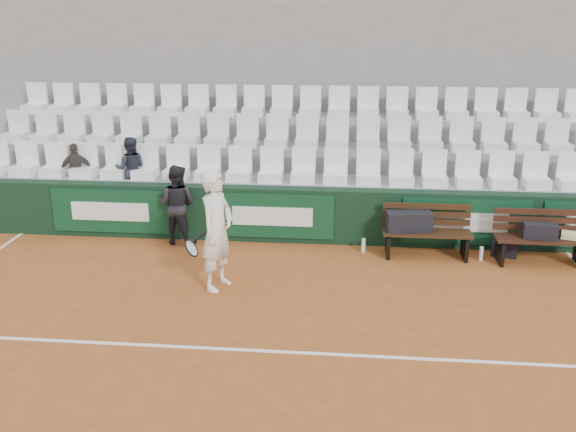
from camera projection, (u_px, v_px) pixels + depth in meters
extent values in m
plane|color=#A05224|center=(252.00, 351.00, 8.03)|extent=(80.00, 80.00, 0.00)
cube|color=white|center=(252.00, 350.00, 8.03)|extent=(18.00, 0.06, 0.01)
cube|color=black|center=(284.00, 214.00, 11.66)|extent=(18.00, 0.30, 1.00)
cube|color=#0C381E|center=(111.00, 211.00, 11.78)|extent=(2.20, 0.04, 0.82)
cube|color=#0C381E|center=(272.00, 216.00, 11.51)|extent=(2.20, 0.04, 0.82)
cube|color=#0C381E|center=(465.00, 222.00, 11.20)|extent=(2.20, 0.04, 0.82)
cube|color=gray|center=(288.00, 204.00, 12.25)|extent=(18.00, 0.95, 1.00)
cube|color=gray|center=(292.00, 180.00, 13.08)|extent=(18.00, 0.95, 1.45)
cube|color=gray|center=(296.00, 159.00, 13.90)|extent=(18.00, 0.95, 1.90)
cube|color=gray|center=(299.00, 97.00, 14.11)|extent=(18.00, 0.30, 4.40)
cube|color=white|center=(287.00, 165.00, 11.83)|extent=(11.90, 0.44, 0.63)
cube|color=silver|center=(292.00, 131.00, 12.59)|extent=(11.90, 0.44, 0.63)
cube|color=white|center=(296.00, 101.00, 13.34)|extent=(11.90, 0.44, 0.63)
cube|color=#372010|center=(426.00, 244.00, 10.99)|extent=(1.50, 0.56, 0.45)
cube|color=#351A10|center=(540.00, 251.00, 10.68)|extent=(1.50, 0.56, 0.45)
cube|color=black|center=(409.00, 221.00, 10.94)|extent=(0.80, 0.42, 0.33)
cube|color=black|center=(540.00, 231.00, 10.58)|extent=(0.56, 0.30, 0.25)
cube|color=beige|center=(572.00, 236.00, 10.59)|extent=(0.40, 0.34, 0.09)
cube|color=black|center=(505.00, 249.00, 11.05)|extent=(0.48, 0.38, 0.26)
cylinder|color=silver|center=(363.00, 245.00, 11.21)|extent=(0.07, 0.07, 0.25)
cylinder|color=silver|center=(481.00, 254.00, 10.83)|extent=(0.07, 0.07, 0.25)
imported|color=white|center=(217.00, 230.00, 9.57)|extent=(0.65, 0.78, 1.84)
torus|color=black|center=(192.00, 248.00, 9.70)|extent=(0.19, 0.30, 0.26)
cylinder|color=black|center=(200.00, 237.00, 9.63)|extent=(0.26, 0.03, 0.20)
imported|color=black|center=(177.00, 205.00, 11.46)|extent=(0.81, 0.70, 1.46)
imported|color=#36312B|center=(74.00, 148.00, 12.18)|extent=(0.68, 0.49, 1.08)
imported|color=#202531|center=(129.00, 145.00, 12.06)|extent=(0.67, 0.56, 1.22)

